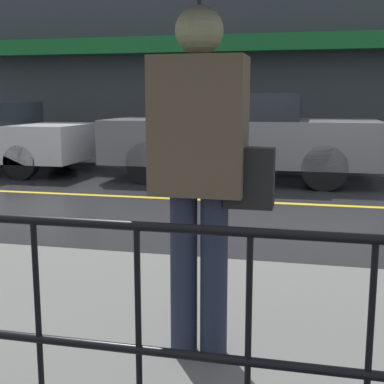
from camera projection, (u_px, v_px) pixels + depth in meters
name	position (u px, v px, depth m)	size (l,w,h in m)	color
ground_plane	(329.00, 205.00, 7.22)	(80.00, 80.00, 0.00)	#262628
sidewalk_near	(345.00, 349.00, 2.99)	(28.00, 2.74, 0.10)	#60605E
sidewalk_far	(325.00, 166.00, 11.01)	(28.00, 1.86, 0.10)	#60605E
lane_marking	(329.00, 205.00, 7.22)	(25.20, 0.12, 0.01)	gold
building_storefront	(330.00, 30.00, 11.53)	(28.00, 0.85, 5.78)	#383D42
railing_foreground	(371.00, 326.00, 1.80)	(12.00, 0.04, 0.89)	black
pedestrian	(200.00, 26.00, 2.56)	(1.01, 1.01, 2.18)	#23283D
car_grey	(238.00, 135.00, 9.32)	(4.66, 1.77, 1.50)	slate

